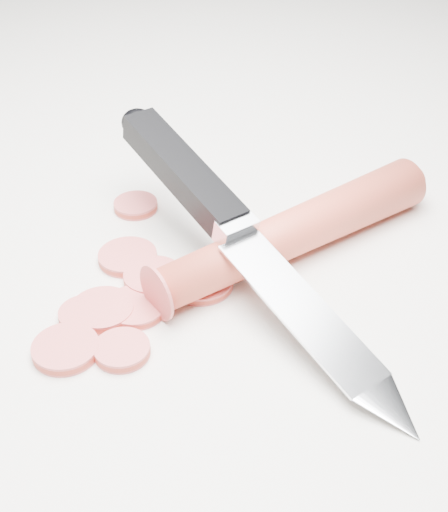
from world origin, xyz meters
The scene contains 12 objects.
ground centered at (0.00, 0.00, 0.00)m, with size 2.40×2.40×0.00m, color white.
carrot centered at (0.05, 0.04, 0.02)m, with size 0.03×0.03×0.21m, color #C73C2A.
carrot_slice_0 centered at (-0.01, -0.08, 0.00)m, with size 0.04×0.04×0.01m, color #CB4A49.
carrot_slice_1 centered at (0.00, -0.06, 0.00)m, with size 0.04×0.04×0.01m, color #CB4A49.
carrot_slice_2 centered at (0.02, -0.02, 0.00)m, with size 0.04×0.04×0.01m, color #CB4A49.
carrot_slice_3 centered at (-0.01, -0.04, 0.00)m, with size 0.04×0.04×0.01m, color #CB4A49.
carrot_slice_4 centered at (0.02, -0.09, 0.00)m, with size 0.03×0.03×0.01m, color #CB4A49.
carrot_slice_5 centered at (-0.03, -0.03, 0.00)m, with size 0.04×0.04×0.01m, color #CB4A49.
carrot_slice_6 centered at (0.00, -0.11, 0.00)m, with size 0.04×0.04×0.01m, color #CB4A49.
carrot_slice_7 centered at (-0.01, -0.09, 0.00)m, with size 0.03×0.03×0.01m, color #CB4A49.
carrot_slice_8 centered at (-0.07, 0.02, 0.00)m, with size 0.03×0.03×0.01m, color #CB4A49.
kitchen_knife centered at (0.05, 0.00, 0.04)m, with size 0.29×0.11×0.07m, color silver, non-canonical shape.
Camera 1 is at (0.25, -0.28, 0.29)m, focal length 50.00 mm.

